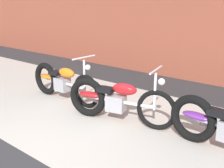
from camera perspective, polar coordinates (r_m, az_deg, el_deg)
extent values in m
plane|color=#2D2D30|center=(4.08, -16.29, -14.07)|extent=(80.00, 80.00, 0.00)
cube|color=#B2ADA3|center=(5.13, 0.09, -6.80)|extent=(36.00, 3.50, 0.01)
torus|color=black|center=(5.49, -5.31, -1.49)|extent=(0.68, 0.09, 0.68)
torus|color=black|center=(6.45, -13.41, 1.08)|extent=(0.73, 0.14, 0.73)
cylinder|color=silver|center=(5.95, -9.70, 0.15)|extent=(1.24, 0.07, 0.06)
cube|color=#99999E|center=(6.02, -10.17, -0.07)|extent=(0.32, 0.22, 0.28)
ellipsoid|color=orange|center=(5.83, -9.31, 2.28)|extent=(0.44, 0.20, 0.20)
ellipsoid|color=orange|center=(6.39, -13.18, 1.52)|extent=(0.44, 0.19, 0.10)
cube|color=black|center=(6.11, -11.47, 2.25)|extent=(0.28, 0.20, 0.08)
cylinder|color=silver|center=(5.43, -5.69, 1.71)|extent=(0.04, 0.04, 0.62)
cylinder|color=silver|center=(5.35, -5.80, 5.44)|extent=(0.04, 0.58, 0.03)
sphere|color=white|center=(5.32, -5.00, 3.41)|extent=(0.11, 0.11, 0.11)
cylinder|color=silver|center=(6.31, -10.48, -0.07)|extent=(0.55, 0.07, 0.06)
torus|color=black|center=(4.59, 9.11, -5.33)|extent=(0.68, 0.24, 0.68)
torus|color=black|center=(5.08, -5.02, -2.71)|extent=(0.74, 0.30, 0.73)
cylinder|color=silver|center=(4.79, 1.68, -3.68)|extent=(1.21, 0.35, 0.06)
cube|color=#99999E|center=(4.83, 0.81, -3.98)|extent=(0.36, 0.29, 0.28)
ellipsoid|color=red|center=(4.68, 2.59, -1.06)|extent=(0.47, 0.29, 0.20)
ellipsoid|color=red|center=(5.03, -4.55, -2.15)|extent=(0.47, 0.28, 0.10)
cube|color=black|center=(4.84, -1.32, -1.18)|extent=(0.32, 0.26, 0.08)
cylinder|color=silver|center=(4.49, 8.81, -1.58)|extent=(0.05, 0.05, 0.62)
cylinder|color=silver|center=(4.40, 9.01, 2.88)|extent=(0.17, 0.57, 0.03)
sphere|color=white|center=(4.42, 10.14, 0.47)|extent=(0.11, 0.11, 0.11)
cylinder|color=silver|center=(5.08, -0.92, -3.88)|extent=(0.55, 0.19, 0.06)
torus|color=black|center=(4.33, 16.25, -6.84)|extent=(0.74, 0.17, 0.73)
ellipsoid|color=#6B2D93|center=(4.28, 16.91, -6.26)|extent=(0.45, 0.21, 0.10)
cube|color=black|center=(4.12, 21.04, -5.57)|extent=(0.29, 0.22, 0.08)
cylinder|color=silver|center=(4.38, 20.92, -8.53)|extent=(0.55, 0.09, 0.06)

